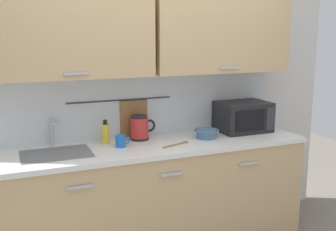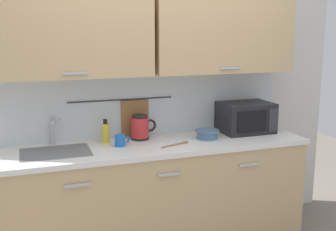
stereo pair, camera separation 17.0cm
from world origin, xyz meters
The scene contains 9 objects.
counter_unit centered at (-0.01, 0.30, 0.46)m, with size 2.53×0.64×0.90m.
back_wall_assembly centered at (0.00, 0.53, 1.52)m, with size 3.70×0.41×2.50m.
sink_faucet centered at (-0.80, 0.53, 1.04)m, with size 0.09×0.17×0.22m.
microwave centered at (0.88, 0.41, 1.04)m, with size 0.46×0.35×0.27m.
electric_kettle centered at (-0.08, 0.48, 1.00)m, with size 0.23×0.16×0.21m.
dish_soap_bottle centered at (-0.39, 0.46, 0.99)m, with size 0.06×0.06×0.20m.
mug_near_sink centered at (-0.30, 0.32, 0.95)m, with size 0.12×0.08×0.09m.
mixing_bowl centered at (0.45, 0.30, 0.94)m, with size 0.21×0.21×0.08m.
wooden_spoon centered at (0.16, 0.21, 0.91)m, with size 0.27×0.12×0.01m.
Camera 2 is at (-1.00, -2.81, 1.80)m, focal length 44.22 mm.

